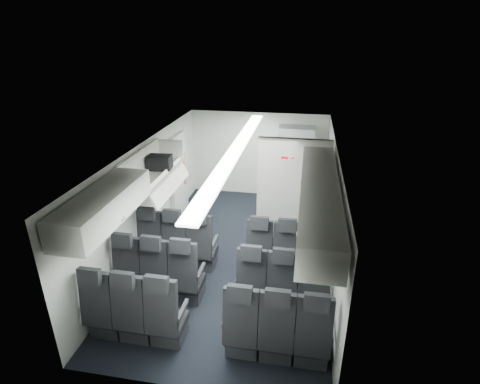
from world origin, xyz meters
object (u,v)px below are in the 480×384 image
(boarding_door, at_px, (178,175))
(flight_attendant, at_px, (270,180))
(carry_on_bag, at_px, (160,162))
(seat_row_rear, at_px, (204,324))
(galley_unit, at_px, (295,165))
(seat_row_front, at_px, (231,252))
(seat_row_mid, at_px, (219,283))

(boarding_door, bearing_deg, flight_attendant, 7.29)
(boarding_door, relative_size, carry_on_bag, 4.52)
(seat_row_rear, height_order, galley_unit, galley_unit)
(seat_row_front, relative_size, carry_on_bag, 8.09)
(galley_unit, bearing_deg, seat_row_rear, -100.65)
(carry_on_bag, bearing_deg, seat_row_front, -24.46)
(seat_row_front, bearing_deg, boarding_door, 128.16)
(seat_row_rear, relative_size, galley_unit, 1.75)
(carry_on_bag, bearing_deg, galley_unit, 45.24)
(seat_row_mid, height_order, boarding_door, boarding_door)
(seat_row_front, height_order, carry_on_bag, carry_on_bag)
(boarding_door, distance_m, flight_attendant, 2.10)
(seat_row_front, height_order, boarding_door, boarding_door)
(galley_unit, xyz_separation_m, flight_attendant, (-0.51, -0.90, -0.07))
(seat_row_front, relative_size, seat_row_mid, 1.00)
(carry_on_bag, bearing_deg, seat_row_rear, -63.29)
(seat_row_front, height_order, seat_row_rear, same)
(boarding_door, bearing_deg, seat_row_front, -51.84)
(galley_unit, height_order, carry_on_bag, carry_on_bag)
(galley_unit, xyz_separation_m, carry_on_bag, (-2.34, -2.74, 0.86))
(seat_row_rear, distance_m, carry_on_bag, 3.04)
(boarding_door, bearing_deg, seat_row_mid, -61.23)
(galley_unit, relative_size, carry_on_bag, 4.62)
(seat_row_mid, xyz_separation_m, galley_unit, (0.95, 4.15, 0.55))
(seat_row_rear, height_order, carry_on_bag, carry_on_bag)
(flight_attendant, height_order, carry_on_bag, carry_on_bag)
(seat_row_mid, distance_m, boarding_door, 3.45)
(seat_row_front, distance_m, seat_row_mid, 0.90)
(flight_attendant, xyz_separation_m, carry_on_bag, (-1.83, -1.84, 0.92))
(seat_row_rear, bearing_deg, seat_row_mid, 90.00)
(seat_row_front, xyz_separation_m, galley_unit, (0.95, 3.25, 0.55))
(seat_row_rear, xyz_separation_m, boarding_door, (-1.64, 3.89, 0.55))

